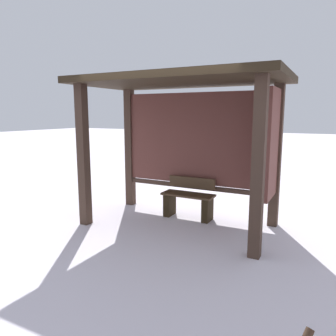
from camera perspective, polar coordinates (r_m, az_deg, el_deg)
The scene contains 3 objects.
ground_plane at distance 5.73m, azimuth 1.87°, elevation -9.91°, with size 60.00×60.00×0.00m, color white.
bus_shelter at distance 5.55m, azimuth 3.91°, elevation 9.40°, with size 3.42×1.90×2.50m.
bench_left_inside at distance 6.00m, azimuth 3.65°, elevation -5.72°, with size 0.96×0.37×0.74m.
Camera 1 is at (2.31, -4.89, 1.90)m, focal length 34.54 mm.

